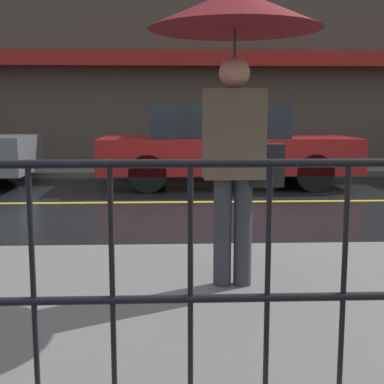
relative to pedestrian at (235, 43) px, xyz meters
name	(u,v)px	position (x,y,z in m)	size (l,w,h in m)	color
ground_plane	(217,202)	(0.28, 4.29, -1.82)	(80.00, 80.00, 0.00)	black
sidewalk_near	(279,307)	(0.28, -0.30, -1.76)	(28.00, 3.05, 0.12)	slate
sidewalk_far	(201,169)	(0.28, 8.41, -1.76)	(28.00, 2.11, 0.12)	slate
lane_marking	(217,202)	(0.28, 4.29, -1.81)	(25.20, 0.12, 0.01)	gold
building_storefront	(198,32)	(0.28, 9.59, 1.46)	(28.00, 0.85, 6.64)	#4C4238
railing_foreground	(345,253)	(0.28, -1.58, -1.05)	(12.00, 0.04, 1.05)	black
pedestrian	(235,43)	(0.00, 0.00, 0.00)	(1.18, 1.18, 2.06)	#333338
car_red	(223,145)	(0.56, 6.14, -1.06)	(4.61, 1.91, 1.49)	maroon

